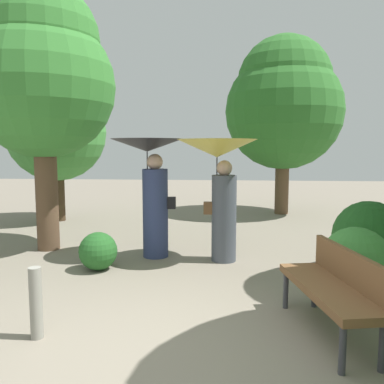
# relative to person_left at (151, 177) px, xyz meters

# --- Properties ---
(ground_plane) EXTENTS (40.00, 40.00, 0.00)m
(ground_plane) POSITION_rel_person_left_xyz_m (0.64, -3.22, -1.36)
(ground_plane) COLOR gray
(person_left) EXTENTS (1.20, 1.20, 1.99)m
(person_left) POSITION_rel_person_left_xyz_m (0.00, 0.00, 0.00)
(person_left) COLOR navy
(person_left) RESTS_ON ground
(person_right) EXTENTS (1.28, 1.28, 1.98)m
(person_right) POSITION_rel_person_left_xyz_m (1.14, -0.16, 0.11)
(person_right) COLOR #474C56
(person_right) RESTS_ON ground
(park_bench) EXTENTS (0.76, 1.57, 0.83)m
(park_bench) POSITION_rel_person_left_xyz_m (2.31, -2.64, -0.85)
(park_bench) COLOR #38383D
(park_bench) RESTS_ON ground
(tree_near_left) EXTENTS (2.53, 2.53, 4.72)m
(tree_near_left) POSITION_rel_person_left_xyz_m (-1.97, 0.31, 1.80)
(tree_near_left) COLOR brown
(tree_near_left) RESTS_ON ground
(tree_mid_left) EXTENTS (2.45, 2.45, 3.83)m
(tree_mid_left) POSITION_rel_person_left_xyz_m (-3.00, 3.13, 1.09)
(tree_mid_left) COLOR #42301E
(tree_mid_left) RESTS_ON ground
(tree_mid_right) EXTENTS (3.22, 3.22, 4.93)m
(tree_mid_right) POSITION_rel_person_left_xyz_m (2.83, 4.75, 1.76)
(tree_mid_right) COLOR brown
(tree_mid_right) RESTS_ON ground
(bush_path_right) EXTENTS (0.87, 0.87, 0.87)m
(bush_path_right) POSITION_rel_person_left_xyz_m (2.85, -1.58, -0.92)
(bush_path_right) COLOR #428C3D
(bush_path_right) RESTS_ON ground
(bush_behind_bench) EXTENTS (1.06, 1.06, 1.06)m
(bush_behind_bench) POSITION_rel_person_left_xyz_m (3.37, -0.53, -0.83)
(bush_behind_bench) COLOR #235B23
(bush_behind_bench) RESTS_ON ground
(bush_far_side) EXTENTS (0.58, 0.58, 0.58)m
(bush_far_side) POSITION_rel_person_left_xyz_m (-0.67, -0.81, -1.07)
(bush_far_side) COLOR #235B23
(bush_far_side) RESTS_ON ground
(path_marker_post) EXTENTS (0.12, 0.12, 0.70)m
(path_marker_post) POSITION_rel_person_left_xyz_m (-0.56, -2.97, -1.01)
(path_marker_post) COLOR gray
(path_marker_post) RESTS_ON ground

